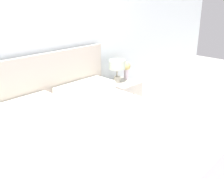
# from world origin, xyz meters

# --- Properties ---
(ground_plane) EXTENTS (12.00, 12.00, 0.00)m
(ground_plane) POSITION_xyz_m (0.00, 0.00, 0.00)
(ground_plane) COLOR silver
(wall_back) EXTENTS (8.00, 0.06, 2.60)m
(wall_back) POSITION_xyz_m (0.00, 0.07, 1.30)
(wall_back) COLOR white
(wall_back) RESTS_ON ground_plane
(bed) EXTENTS (1.80, 2.08, 1.14)m
(bed) POSITION_xyz_m (0.00, -0.97, 0.31)
(bed) COLOR beige
(bed) RESTS_ON ground_plane
(nightstand) EXTENTS (0.42, 0.44, 0.56)m
(nightstand) POSITION_xyz_m (1.15, -0.23, 0.28)
(nightstand) COLOR silver
(nightstand) RESTS_ON ground_plane
(table_lamp) EXTENTS (0.24, 0.24, 0.33)m
(table_lamp) POSITION_xyz_m (1.11, -0.17, 0.81)
(table_lamp) COLOR beige
(table_lamp) RESTS_ON nightstand
(flower_vase) EXTENTS (0.13, 0.13, 0.27)m
(flower_vase) POSITION_xyz_m (1.31, -0.16, 0.73)
(flower_vase) COLOR silver
(flower_vase) RESTS_ON nightstand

